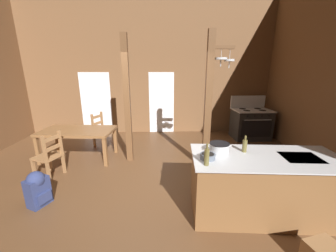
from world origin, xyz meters
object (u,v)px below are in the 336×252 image
at_px(stove_range, 251,123).
at_px(ladderback_chair_near_window, 102,130).
at_px(dining_table, 78,133).
at_px(backpack, 37,188).
at_px(ladderback_chair_by_post, 49,156).
at_px(bottle_tall_on_counter, 207,157).
at_px(kitchen_island, 263,185).
at_px(mixing_bowl_on_counter, 208,156).
at_px(bottle_short_on_counter, 245,146).
at_px(stockpot_on_counter, 219,148).

bearing_deg(stove_range, ladderback_chair_near_window, -174.06).
relative_size(dining_table, backpack, 2.97).
height_order(ladderback_chair_by_post, bottle_tall_on_counter, bottle_tall_on_counter).
height_order(kitchen_island, ladderback_chair_by_post, ladderback_chair_by_post).
bearing_deg(mixing_bowl_on_counter, ladderback_chair_near_window, 127.87).
height_order(backpack, bottle_short_on_counter, bottle_short_on_counter).
xyz_separation_m(kitchen_island, bottle_tall_on_counter, (-0.94, -0.23, 0.59)).
bearing_deg(dining_table, backpack, -89.17).
bearing_deg(kitchen_island, stockpot_on_counter, 166.73).
relative_size(kitchen_island, backpack, 3.74).
xyz_separation_m(kitchen_island, stockpot_on_counter, (-0.67, 0.16, 0.55)).
relative_size(stove_range, ladderback_chair_near_window, 1.39).
bearing_deg(backpack, dining_table, 90.83).
height_order(ladderback_chair_near_window, backpack, ladderback_chair_near_window).
relative_size(dining_table, bottle_tall_on_counter, 5.90).
height_order(kitchen_island, backpack, kitchen_island).
height_order(mixing_bowl_on_counter, bottle_short_on_counter, bottle_short_on_counter).
height_order(stove_range, mixing_bowl_on_counter, stove_range).
xyz_separation_m(backpack, stockpot_on_counter, (2.87, -0.14, 0.70)).
xyz_separation_m(ladderback_chair_by_post, mixing_bowl_on_counter, (2.93, -1.27, 0.52)).
height_order(dining_table, backpack, dining_table).
height_order(ladderback_chair_near_window, ladderback_chair_by_post, same).
relative_size(stockpot_on_counter, bottle_short_on_counter, 1.40).
bearing_deg(backpack, stockpot_on_counter, -2.77).
xyz_separation_m(ladderback_chair_near_window, stockpot_on_counter, (2.58, -2.84, 0.56)).
xyz_separation_m(kitchen_island, ladderback_chair_near_window, (-3.24, 2.99, -0.02)).
bearing_deg(ladderback_chair_near_window, dining_table, -110.01).
distance_m(kitchen_island, mixing_bowl_on_counter, 1.02).
distance_m(ladderback_chair_by_post, backpack, 0.99).
height_order(stove_range, dining_table, stove_range).
bearing_deg(bottle_tall_on_counter, dining_table, 138.21).
bearing_deg(stove_range, stockpot_on_counter, -120.92).
bearing_deg(dining_table, bottle_short_on_counter, -30.35).
bearing_deg(ladderback_chair_near_window, stove_range, 5.94).
height_order(ladderback_chair_near_window, bottle_short_on_counter, bottle_short_on_counter).
xyz_separation_m(ladderback_chair_by_post, backpack, (0.28, -0.94, -0.14)).
bearing_deg(stockpot_on_counter, bottle_short_on_counter, 4.02).
bearing_deg(ladderback_chair_by_post, mixing_bowl_on_counter, -23.50).
xyz_separation_m(ladderback_chair_near_window, mixing_bowl_on_counter, (2.36, -3.03, 0.52)).
xyz_separation_m(dining_table, stockpot_on_counter, (2.90, -1.96, 0.36)).
bearing_deg(backpack, mixing_bowl_on_counter, -7.23).
bearing_deg(backpack, ladderback_chair_by_post, 106.53).
relative_size(dining_table, ladderback_chair_near_window, 1.86).
bearing_deg(dining_table, ladderback_chair_near_window, 69.99).
xyz_separation_m(stove_range, ladderback_chair_by_post, (-5.13, -2.23, -0.03)).
bearing_deg(dining_table, bottle_tall_on_counter, -41.79).
relative_size(kitchen_island, stockpot_on_counter, 6.16).
height_order(ladderback_chair_by_post, bottle_short_on_counter, bottle_short_on_counter).
bearing_deg(ladderback_chair_by_post, stockpot_on_counter, -18.88).
xyz_separation_m(bottle_tall_on_counter, bottle_short_on_counter, (0.67, 0.41, -0.02)).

